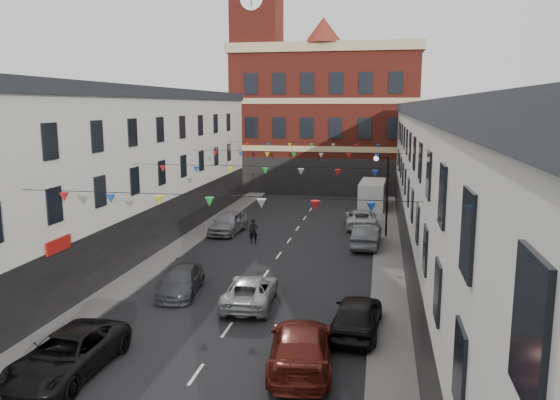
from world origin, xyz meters
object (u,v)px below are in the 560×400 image
Objects in this scene: street_lamp at (384,185)px; pedestrian at (253,231)px; car_right_c at (300,347)px; car_right_f at (361,218)px; white_van at (372,195)px; car_left_e at (228,223)px; car_right_d at (357,315)px; car_right_e at (367,236)px; car_left_c at (68,354)px; moving_car at (250,291)px; car_left_d at (181,281)px.

street_lamp is 3.41× the size of pedestrian.
car_right_f is (1.25, 24.07, -0.08)m from car_right_c.
street_lamp is 1.08× the size of car_right_c.
street_lamp is 1.03× the size of white_van.
car_left_e is 0.92× the size of car_right_f.
car_right_d is (10.40, -16.78, -0.00)m from car_left_e.
car_left_e reaches higher than car_right_e.
car_left_e is 10.64m from car_right_e.
white_van is at bearing -86.29° from car_right_d.
car_left_e is 16.03m from white_van.
pedestrian is (-8.85, -3.29, -3.03)m from street_lamp.
moving_car is (4.78, 7.97, -0.07)m from car_left_c.
car_right_c is 1.16× the size of car_right_d.
street_lamp is 11.87m from car_left_e.
street_lamp reaches higher than car_left_d.
white_van reaches higher than car_right_f.
street_lamp is 1.23× the size of car_right_e.
car_left_d is 9.71m from car_right_d.
moving_car is at bearing -67.24° from car_right_c.
car_right_d is 0.82× the size of white_van.
car_right_d reaches higher than car_right_f.
moving_car is (-6.28, -14.82, -3.22)m from street_lamp.
pedestrian is (2.60, -2.78, 0.06)m from car_left_e.
moving_car is at bearing 70.79° from car_right_f.
car_right_d is (10.01, 5.50, 0.06)m from car_left_c.
car_right_d is (9.10, -3.37, 0.17)m from car_left_d.
car_left_c is at bearing 55.38° from moving_car.
street_lamp reaches higher than car_right_f.
car_left_c is 1.14× the size of car_left_e.
street_lamp is 1.10× the size of car_left_c.
car_left_c is at bearing 65.24° from car_right_f.
white_van is (0.10, 28.88, 0.48)m from car_right_d.
car_left_c is at bearing 66.86° from car_right_e.
street_lamp is 1.21× the size of moving_car.
car_left_e is 19.74m from car_right_d.
car_right_c reaches higher than car_right_e.
white_van is at bearing -86.95° from car_right_e.
street_lamp is at bearing 46.94° from car_left_d.
street_lamp is at bearing -104.67° from car_right_c.
car_right_d reaches higher than car_right_e.
moving_car is (3.87, -0.90, 0.04)m from car_left_d.
white_van is (10.50, 12.10, 0.48)m from car_left_e.
car_left_c is at bearing -84.72° from car_left_e.
car_right_c is at bearing 65.13° from car_right_d.
car_right_c is at bearing 82.00° from car_right_f.
street_lamp is 1.15× the size of car_right_f.
car_left_c is 1.22× the size of car_left_d.
car_left_c is 8.92m from car_left_d.
pedestrian is (-7.90, -14.88, -0.41)m from white_van.
car_right_c is at bearing -50.47° from car_left_d.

